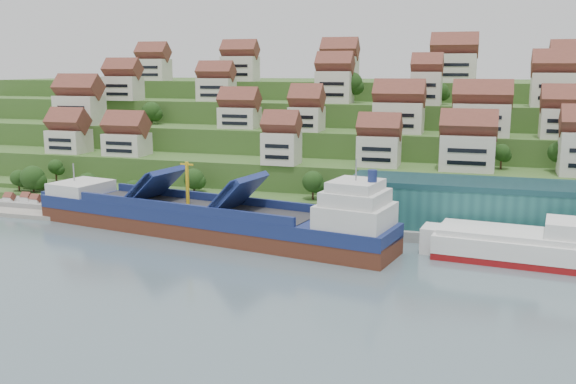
% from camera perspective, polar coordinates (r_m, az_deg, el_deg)
% --- Properties ---
extents(ground, '(300.00, 300.00, 0.00)m').
position_cam_1_polar(ground, '(136.90, -4.77, -4.19)').
color(ground, slate).
rests_on(ground, ground).
extents(quay, '(180.00, 14.00, 2.20)m').
position_cam_1_polar(quay, '(144.78, 4.84, -2.89)').
color(quay, gray).
rests_on(quay, ground).
extents(pebble_beach, '(45.00, 20.00, 1.00)m').
position_cam_1_polar(pebble_beach, '(175.89, -21.06, -1.30)').
color(pebble_beach, gray).
rests_on(pebble_beach, ground).
extents(hillside, '(260.00, 128.00, 31.00)m').
position_cam_1_polar(hillside, '(232.68, 4.79, 4.80)').
color(hillside, '#2D4C1E').
rests_on(hillside, ground).
extents(hillside_village, '(158.24, 65.16, 28.92)m').
position_cam_1_polar(hillside_village, '(189.24, 3.90, 7.69)').
color(hillside_village, beige).
rests_on(hillside_village, ground).
extents(hillside_trees, '(141.77, 62.42, 31.34)m').
position_cam_1_polar(hillside_trees, '(178.04, -3.49, 4.68)').
color(hillside_trees, '#1F4216').
rests_on(hillside_trees, ground).
extents(warehouse, '(60.00, 15.00, 10.00)m').
position_cam_1_polar(warehouse, '(142.26, 17.74, -1.12)').
color(warehouse, '#215959').
rests_on(warehouse, quay).
extents(flagpole, '(1.28, 0.16, 8.00)m').
position_cam_1_polar(flagpole, '(139.14, 3.67, -1.00)').
color(flagpole, gray).
rests_on(flagpole, quay).
extents(beach_huts, '(14.40, 3.70, 2.20)m').
position_cam_1_polar(beach_huts, '(175.86, -21.86, -0.83)').
color(beach_huts, white).
rests_on(beach_huts, pebble_beach).
extents(cargo_ship, '(85.83, 28.29, 18.91)m').
position_cam_1_polar(cargo_ship, '(138.63, -6.60, -2.52)').
color(cargo_ship, '#512719').
rests_on(cargo_ship, ground).
extents(second_ship, '(33.05, 15.04, 9.28)m').
position_cam_1_polar(second_ship, '(128.30, 20.41, -4.61)').
color(second_ship, maroon).
rests_on(second_ship, ground).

